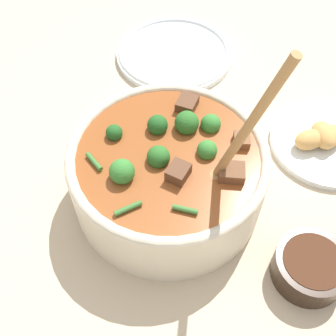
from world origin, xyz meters
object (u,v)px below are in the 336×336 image
object	(u,v)px
food_plate	(325,141)
empty_plate	(174,53)
condiment_bowl	(310,267)
stew_bowl	(168,171)

from	to	relation	value
food_plate	empty_plate	bearing A→B (deg)	-104.86
condiment_bowl	empty_plate	size ratio (longest dim) A/B	0.42
condiment_bowl	food_plate	xyz separation A→B (m)	(-0.25, -0.05, -0.01)
stew_bowl	condiment_bowl	distance (m)	0.24
condiment_bowl	food_plate	world-z (taller)	food_plate
empty_plate	food_plate	xyz separation A→B (m)	(0.09, 0.35, 0.00)
stew_bowl	empty_plate	distance (m)	0.36
condiment_bowl	empty_plate	bearing A→B (deg)	-130.65
condiment_bowl	stew_bowl	bearing A→B (deg)	-95.69
stew_bowl	condiment_bowl	bearing A→B (deg)	84.31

